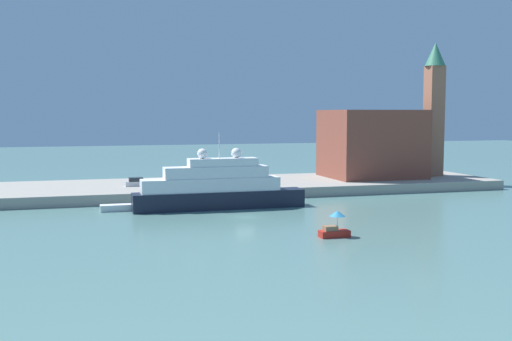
# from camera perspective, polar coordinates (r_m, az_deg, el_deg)

# --- Properties ---
(ground) EXTENTS (400.00, 400.00, 0.00)m
(ground) POSITION_cam_1_polar(r_m,az_deg,el_deg) (85.40, -1.01, -4.36)
(ground) COLOR slate
(quay_dock) EXTENTS (110.00, 23.58, 1.78)m
(quay_dock) POSITION_cam_1_polar(r_m,az_deg,el_deg) (112.05, -4.73, -1.60)
(quay_dock) COLOR gray
(quay_dock) RESTS_ON ground
(large_yacht) EXTENTS (26.12, 3.77, 11.52)m
(large_yacht) POSITION_cam_1_polar(r_m,az_deg,el_deg) (92.55, -3.66, -1.66)
(large_yacht) COLOR black
(large_yacht) RESTS_ON ground
(small_motorboat) EXTENTS (3.53, 1.89, 3.10)m
(small_motorboat) POSITION_cam_1_polar(r_m,az_deg,el_deg) (72.16, 7.34, -5.23)
(small_motorboat) COLOR #B22319
(small_motorboat) RESTS_ON ground
(work_barge) EXTENTS (6.17, 1.85, 0.97)m
(work_barge) POSITION_cam_1_polar(r_m,az_deg,el_deg) (92.97, -12.42, -3.39)
(work_barge) COLOR silver
(work_barge) RESTS_ON ground
(harbor_building) EXTENTS (17.63, 14.92, 13.30)m
(harbor_building) POSITION_cam_1_polar(r_m,az_deg,el_deg) (123.47, 10.72, 2.47)
(harbor_building) COLOR brown
(harbor_building) RESTS_ON quay_dock
(bell_tower) EXTENTS (4.07, 4.07, 26.76)m
(bell_tower) POSITION_cam_1_polar(r_m,az_deg,el_deg) (128.91, 16.26, 5.99)
(bell_tower) COLOR #9E664C
(bell_tower) RESTS_ON quay_dock
(parked_car) EXTENTS (4.08, 1.87, 1.50)m
(parked_car) POSITION_cam_1_polar(r_m,az_deg,el_deg) (108.70, -11.06, -1.09)
(parked_car) COLOR silver
(parked_car) RESTS_ON quay_dock
(person_figure) EXTENTS (0.36, 0.36, 1.63)m
(person_figure) POSITION_cam_1_polar(r_m,az_deg,el_deg) (101.77, -8.46, -1.41)
(person_figure) COLOR #334C8C
(person_figure) RESTS_ON quay_dock
(mooring_bollard) EXTENTS (0.48, 0.48, 0.79)m
(mooring_bollard) POSITION_cam_1_polar(r_m,az_deg,el_deg) (101.36, -5.22, -1.61)
(mooring_bollard) COLOR black
(mooring_bollard) RESTS_ON quay_dock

